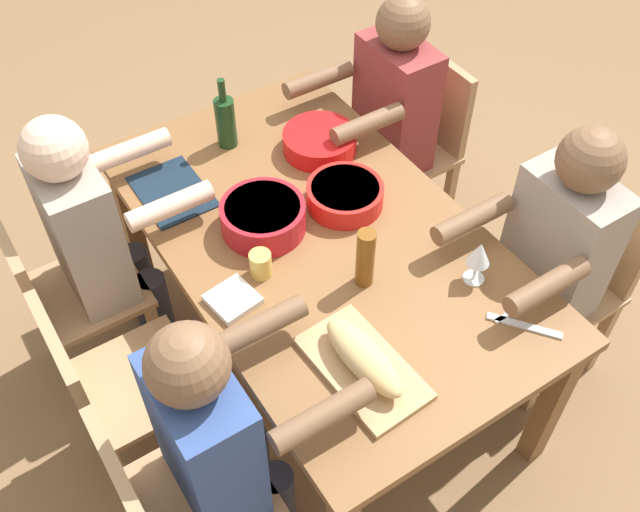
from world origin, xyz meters
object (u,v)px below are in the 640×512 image
diner_near_right (221,437)px  bread_loaf (364,357)px  dining_table (320,251)px  chair_far_right (571,272)px  diner_far_right (549,253)px  cutting_board (363,368)px  napkin_stack (233,299)px  beer_bottle (365,258)px  serving_bowl_pasta (263,216)px  chair_near_left (62,293)px  wine_glass (479,255)px  chair_near_right (172,503)px  chair_far_left (417,138)px  serving_bowl_greens (320,141)px  diner_far_left (387,113)px  chair_near_center (111,387)px  cup_near_center (261,264)px  wine_bottle (226,121)px  diner_near_left (97,233)px  serving_bowl_salad (345,194)px

diner_near_right → bread_loaf: (0.06, 0.44, 0.11)m
dining_table → bread_loaf: 0.58m
chair_far_right → diner_far_right: 0.28m
cutting_board → napkin_stack: napkin_stack is taller
bread_loaf → beer_bottle: size_ratio=1.45×
cutting_board → serving_bowl_pasta: bearing=176.1°
dining_table → chair_far_right: 0.96m
dining_table → diner_far_right: bearing=53.5°
dining_table → diner_far_right: size_ratio=1.41×
chair_near_left → wine_glass: wine_glass is taller
chair_near_right → napkin_stack: 0.63m
chair_far_left → chair_near_left: 1.63m
dining_table → serving_bowl_greens: size_ratio=6.04×
beer_bottle → napkin_stack: bearing=-111.2°
diner_far_left → cutting_board: bearing=-39.7°
chair_near_center → diner_far_right: bearing=72.1°
wine_glass → dining_table: bearing=-144.7°
dining_table → serving_bowl_greens: (-0.38, 0.24, 0.13)m
chair_near_center → cup_near_center: chair_near_center is taller
chair_near_right → chair_near_center: bearing=180.0°
chair_near_left → bread_loaf: same height
chair_near_right → bread_loaf: size_ratio=2.66×
wine_bottle → wine_glass: size_ratio=1.75×
diner_far_left → cup_near_center: size_ratio=13.26×
diner_far_left → diner_far_right: same height
chair_near_right → diner_far_left: bearing=122.8°
serving_bowl_greens → bread_loaf: bread_loaf is taller
wine_bottle → wine_glass: (1.03, 0.34, 0.01)m
chair_near_center → wine_bottle: (-0.60, 0.78, 0.37)m
cutting_board → wine_glass: wine_glass is taller
cutting_board → beer_bottle: 0.35m
chair_far_left → chair_near_right: size_ratio=1.00×
diner_near_left → diner_far_right: same height
serving_bowl_greens → wine_bottle: bearing=-128.9°
chair_far_left → chair_near_right: 1.88m
diner_near_right → wine_glass: diner_near_right is taller
serving_bowl_greens → cup_near_center: 0.65m
serving_bowl_pasta → cutting_board: size_ratio=0.73×
cup_near_center → chair_near_right: bearing=-52.9°
dining_table → serving_bowl_salad: 0.22m
diner_far_right → serving_bowl_pasta: size_ratio=4.13×
chair_far_right → chair_near_center: same height
cup_near_center → diner_near_left: bearing=-143.5°
diner_near_right → wine_glass: size_ratio=7.23×
cutting_board → bread_loaf: bearing=0.0°
diner_near_left → napkin_stack: size_ratio=8.57×
chair_near_left → wine_bottle: 0.87m
chair_far_right → serving_bowl_greens: chair_far_right is taller
diner_near_left → chair_far_right: (0.93, 1.45, -0.21)m
serving_bowl_pasta → bread_loaf: bearing=-3.9°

